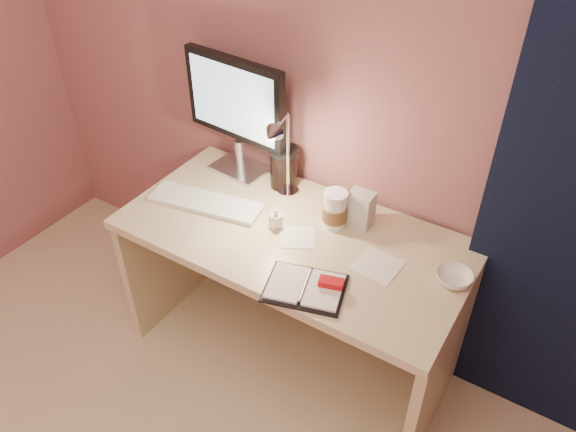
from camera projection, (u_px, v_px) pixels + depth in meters
The scene contains 12 objects.
desk at pixel (302, 264), 2.42m from camera, with size 1.40×0.70×0.73m.
monitor at pixel (237, 106), 2.39m from camera, with size 0.51×0.20×0.54m.
keyboard at pixel (206, 202), 2.38m from camera, with size 0.49×0.14×0.02m, color white.
planner at pixel (307, 287), 1.98m from camera, with size 0.33×0.28×0.04m.
paper_b at pixel (377, 266), 2.08m from camera, with size 0.16×0.16×0.00m, color silver.
paper_c at pixel (298, 237), 2.21m from camera, with size 0.14×0.14×0.00m, color silver.
coffee_cup at pixel (335, 210), 2.23m from camera, with size 0.10×0.10×0.16m.
bowl at pixel (454, 278), 2.00m from camera, with size 0.13×0.13×0.04m, color white.
lotion_bottle at pixel (276, 218), 2.23m from camera, with size 0.04×0.04×0.09m, color white.
dark_jar at pixel (284, 169), 2.44m from camera, with size 0.12×0.12×0.17m, color black.
product_box at pixel (360, 209), 2.23m from camera, with size 0.10×0.08×0.15m, color silver.
desk_lamp at pixel (270, 151), 2.23m from camera, with size 0.12×0.25×0.41m.
Camera 1 is at (0.90, -0.09, 2.16)m, focal length 35.00 mm.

